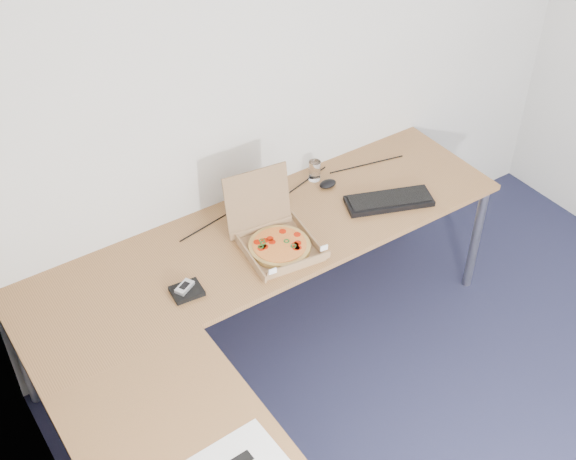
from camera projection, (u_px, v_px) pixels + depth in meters
desk at (256, 319)px, 3.26m from camera, size 2.50×2.20×0.73m
pizza_box at (277, 241)px, 3.55m from camera, size 0.33×0.38×0.34m
drinking_glass at (315, 171)px, 3.97m from camera, size 0.06×0.06×0.11m
keyboard at (389, 201)px, 3.83m from camera, size 0.47×0.31×0.03m
mouse at (328, 184)px, 3.94m from camera, size 0.11×0.09×0.04m
wallet at (187, 291)px, 3.33m from camera, size 0.15×0.13×0.02m
phone at (185, 287)px, 3.32m from camera, size 0.10×0.08×0.02m
dome_speaker at (276, 184)px, 3.91m from camera, size 0.08×0.08×0.07m
cable_bundle at (289, 193)px, 3.90m from camera, size 0.66×0.14×0.01m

